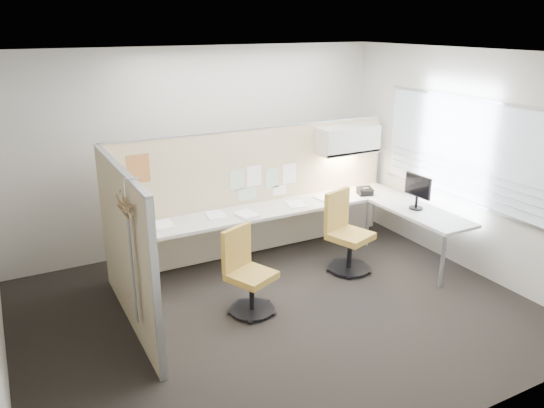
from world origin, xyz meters
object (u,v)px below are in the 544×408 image
desk (297,217)px  monitor (418,190)px  chair_right (346,235)px  phone (365,191)px  chair_left (247,274)px

desk → monitor: bearing=-29.8°
chair_right → monitor: (1.00, -0.18, 0.51)m
monitor → desk: bearing=57.9°
chair_right → phone: chair_right is taller
desk → phone: phone is taller
monitor → phone: 0.87m
desk → chair_left: 1.56m
chair_left → monitor: size_ratio=2.07×
desk → chair_right: 0.72m
chair_right → chair_left: bearing=173.9°
chair_left → monitor: 2.65m
desk → monitor: size_ratio=8.63×
chair_left → phone: 2.58m
chair_right → monitor: bearing=-29.2°
chair_right → phone: (0.77, 0.63, 0.30)m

